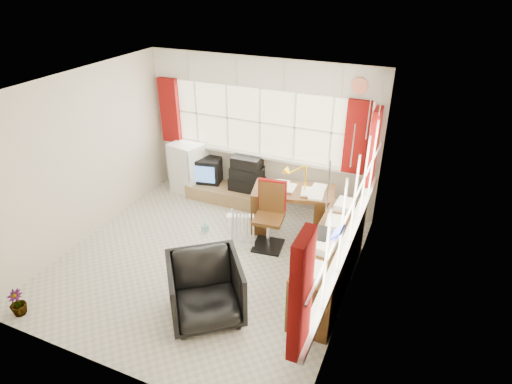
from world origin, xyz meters
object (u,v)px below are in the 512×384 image
Objects in this scene: desk at (293,208)px; crt_tv at (208,169)px; radiator at (243,234)px; credenza at (330,261)px; office_chair at (206,290)px; desk_lamp at (306,173)px; tv_bench at (226,193)px; task_chair at (270,212)px; mini_fridge at (190,167)px.

crt_tv is at bearing 162.45° from desk.
credenza is at bearing -14.17° from radiator.
office_chair is at bearing -137.39° from credenza.
office_chair is at bearing -103.11° from desk_lamp.
radiator reaches higher than tv_bench.
task_chair reaches higher than radiator.
office_chair is (-0.51, -2.18, -0.64)m from desk_lamp.
radiator is at bearing -53.21° from tv_bench.
desk is 0.66m from desk_lamp.
task_chair reaches higher than office_chair.
radiator is 1.46m from tv_bench.
mini_fridge reaches higher than tv_bench.
mini_fridge reaches higher than credenza.
radiator is 0.27× the size of credenza.
credenza is at bearing -27.67° from mini_fridge.
desk_lamp is 2.33m from office_chair.
tv_bench is at bearing 146.30° from credenza.
desk is 2.21m from office_chair.
credenza is (1.06, -0.59, -0.15)m from task_chair.
office_chair is (-0.34, -2.18, -0.01)m from desk.
mini_fridge reaches higher than crt_tv.
crt_tv reaches higher than tv_bench.
office_chair is at bearing -61.66° from crt_tv.
desk reaches higher than tv_bench.
radiator is at bearing -134.77° from desk_lamp.
office_chair reaches higher than tv_bench.
credenza is at bearing -50.93° from desk.
task_chair is at bearing 47.71° from office_chair.
desk is at bearing 129.07° from credenza.
desk_lamp is at bearing -16.10° from crt_tv.
task_chair reaches higher than mini_fridge.
desk_lamp is 0.80× the size of crt_tv.
tv_bench is at bearing 142.67° from task_chair.
desk is at bearing 53.06° from radiator.
desk_lamp is 0.86× the size of radiator.
task_chair reaches higher than tv_bench.
tv_bench is 0.85m from mini_fridge.
task_chair is 0.51× the size of credenza.
task_chair is 1.92× the size of radiator.
task_chair is 2.23m from mini_fridge.
office_chair is 0.91× the size of mini_fridge.
desk is at bearing 43.84° from office_chair.
desk_lamp reaches higher than task_chair.
task_chair is 0.53m from radiator.
office_chair is 0.43× the size of credenza.
office_chair reaches higher than crt_tv.
desk_lamp is 0.53× the size of office_chair.
desk_lamp is at bearing 123.04° from credenza.
crt_tv is (-1.49, 2.76, 0.08)m from office_chair.
desk is 1.31× the size of task_chair.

